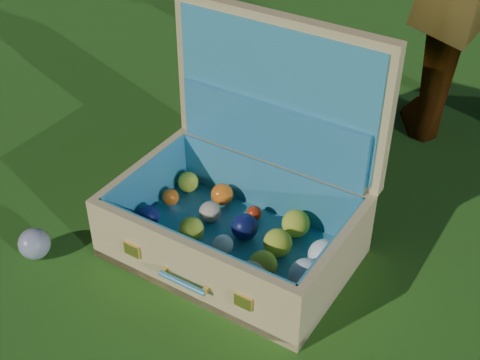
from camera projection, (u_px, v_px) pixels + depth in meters
name	position (u px, v px, depth m)	size (l,w,h in m)	color
ground	(293.00, 282.00, 1.47)	(60.00, 60.00, 0.00)	#215114
stray_ball	(34.00, 244.00, 1.52)	(0.07, 0.07, 0.07)	teal
suitcase	(249.00, 191.00, 1.50)	(0.62, 0.53, 0.51)	#D9B774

